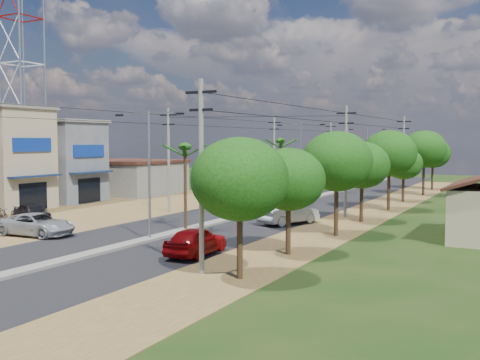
% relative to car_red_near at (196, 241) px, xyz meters
% --- Properties ---
extents(ground, '(160.00, 160.00, 0.00)m').
position_rel_car_red_near_xyz_m(ground, '(-5.00, 2.55, -0.77)').
color(ground, black).
rests_on(ground, ground).
extents(road, '(12.00, 110.00, 0.04)m').
position_rel_car_red_near_xyz_m(road, '(-5.00, 17.55, -0.75)').
color(road, black).
rests_on(road, ground).
extents(median, '(1.00, 90.00, 0.18)m').
position_rel_car_red_near_xyz_m(median, '(-5.00, 20.55, -0.68)').
color(median, '#605E56').
rests_on(median, ground).
extents(dirt_lot_west, '(18.00, 46.00, 0.04)m').
position_rel_car_red_near_xyz_m(dirt_lot_west, '(-20.00, 10.55, -0.75)').
color(dirt_lot_west, brown).
rests_on(dirt_lot_west, ground).
extents(dirt_shoulder_east, '(5.00, 90.00, 0.03)m').
position_rel_car_red_near_xyz_m(dirt_shoulder_east, '(3.50, 17.55, -0.76)').
color(dirt_shoulder_east, brown).
rests_on(dirt_shoulder_east, ground).
extents(shophouse_cream, '(9.00, 6.40, 9.30)m').
position_rel_car_red_near_xyz_m(shophouse_cream, '(-26.98, 9.55, 3.89)').
color(shophouse_cream, tan).
rests_on(shophouse_cream, ground).
extents(shophouse_grey, '(9.00, 6.40, 8.30)m').
position_rel_car_red_near_xyz_m(shophouse_grey, '(-26.98, 16.55, 3.39)').
color(shophouse_grey, '#515359').
rests_on(shophouse_grey, ground).
extents(low_shed, '(10.40, 10.40, 3.95)m').
position_rel_car_red_near_xyz_m(low_shed, '(-26.00, 26.55, 1.19)').
color(low_shed, '#605E56').
rests_on(low_shed, ground).
extents(telecom_tower, '(3.80, 3.80, 43.00)m').
position_rel_car_red_near_xyz_m(telecom_tower, '(-32.00, 16.55, 18.34)').
color(telecom_tower, gray).
rests_on(telecom_tower, ground).
extents(tree_east_a, '(4.40, 4.40, 6.37)m').
position_rel_car_red_near_xyz_m(tree_east_a, '(4.50, -3.45, 3.72)').
color(tree_east_a, black).
rests_on(tree_east_a, ground).
extents(tree_east_b, '(4.00, 4.00, 5.83)m').
position_rel_car_red_near_xyz_m(tree_east_b, '(4.30, 2.55, 3.34)').
color(tree_east_b, black).
rests_on(tree_east_b, ground).
extents(tree_east_c, '(4.60, 4.60, 6.83)m').
position_rel_car_red_near_xyz_m(tree_east_c, '(4.70, 9.55, 4.09)').
color(tree_east_c, black).
rests_on(tree_east_c, ground).
extents(tree_east_d, '(4.20, 4.20, 6.13)m').
position_rel_car_red_near_xyz_m(tree_east_d, '(4.40, 16.55, 3.57)').
color(tree_east_d, black).
rests_on(tree_east_d, ground).
extents(tree_east_e, '(4.80, 4.80, 7.14)m').
position_rel_car_red_near_xyz_m(tree_east_e, '(4.60, 24.55, 4.32)').
color(tree_east_e, black).
rests_on(tree_east_e, ground).
extents(tree_east_f, '(3.80, 3.80, 5.52)m').
position_rel_car_red_near_xyz_m(tree_east_f, '(4.20, 32.55, 3.11)').
color(tree_east_f, black).
rests_on(tree_east_f, ground).
extents(tree_east_g, '(5.00, 5.00, 7.38)m').
position_rel_car_red_near_xyz_m(tree_east_g, '(4.80, 40.55, 4.47)').
color(tree_east_g, black).
rests_on(tree_east_g, ground).
extents(tree_east_h, '(4.40, 4.40, 6.52)m').
position_rel_car_red_near_xyz_m(tree_east_h, '(4.50, 48.55, 3.87)').
color(tree_east_h, black).
rests_on(tree_east_h, ground).
extents(palm_median_near, '(2.00, 2.00, 6.15)m').
position_rel_car_red_near_xyz_m(palm_median_near, '(-5.00, 6.55, 4.76)').
color(palm_median_near, black).
rests_on(palm_median_near, ground).
extents(palm_median_mid, '(2.00, 2.00, 6.55)m').
position_rel_car_red_near_xyz_m(palm_median_mid, '(-5.00, 22.55, 5.13)').
color(palm_median_mid, black).
rests_on(palm_median_mid, ground).
extents(palm_median_far, '(2.00, 2.00, 5.85)m').
position_rel_car_red_near_xyz_m(palm_median_far, '(-5.00, 38.55, 4.49)').
color(palm_median_far, black).
rests_on(palm_median_far, ground).
extents(streetlight_near, '(5.10, 0.18, 8.00)m').
position_rel_car_red_near_xyz_m(streetlight_near, '(-5.00, 2.55, 4.01)').
color(streetlight_near, gray).
rests_on(streetlight_near, ground).
extents(streetlight_mid, '(5.10, 0.18, 8.00)m').
position_rel_car_red_near_xyz_m(streetlight_mid, '(-5.00, 27.55, 4.01)').
color(streetlight_mid, gray).
rests_on(streetlight_mid, ground).
extents(streetlight_far, '(5.10, 0.18, 8.00)m').
position_rel_car_red_near_xyz_m(streetlight_far, '(-5.00, 52.55, 4.01)').
color(streetlight_far, gray).
rests_on(streetlight_far, ground).
extents(utility_pole_w_b, '(1.60, 0.24, 9.00)m').
position_rel_car_red_near_xyz_m(utility_pole_w_b, '(-12.00, 14.55, 3.98)').
color(utility_pole_w_b, '#605E56').
rests_on(utility_pole_w_b, ground).
extents(utility_pole_w_c, '(1.60, 0.24, 9.00)m').
position_rel_car_red_near_xyz_m(utility_pole_w_c, '(-12.00, 36.55, 3.98)').
color(utility_pole_w_c, '#605E56').
rests_on(utility_pole_w_c, ground).
extents(utility_pole_w_d, '(1.60, 0.24, 9.00)m').
position_rel_car_red_near_xyz_m(utility_pole_w_d, '(-12.00, 57.55, 3.98)').
color(utility_pole_w_d, '#605E56').
rests_on(utility_pole_w_d, ground).
extents(utility_pole_e_a, '(1.60, 0.24, 9.00)m').
position_rel_car_red_near_xyz_m(utility_pole_e_a, '(2.50, -3.45, 3.98)').
color(utility_pole_e_a, '#605E56').
rests_on(utility_pole_e_a, ground).
extents(utility_pole_e_b, '(1.60, 0.24, 9.00)m').
position_rel_car_red_near_xyz_m(utility_pole_e_b, '(2.50, 18.55, 3.98)').
color(utility_pole_e_b, '#605E56').
rests_on(utility_pole_e_b, ground).
extents(utility_pole_e_c, '(1.60, 0.24, 9.00)m').
position_rel_car_red_near_xyz_m(utility_pole_e_c, '(2.50, 40.55, 3.98)').
color(utility_pole_e_c, '#605E56').
rests_on(utility_pole_e_c, ground).
extents(car_red_near, '(2.06, 4.63, 1.54)m').
position_rel_car_red_near_xyz_m(car_red_near, '(0.00, 0.00, 0.00)').
color(car_red_near, maroon).
rests_on(car_red_near, ground).
extents(car_silver_mid, '(3.47, 5.28, 1.64)m').
position_rel_car_red_near_xyz_m(car_silver_mid, '(-0.01, 12.81, 0.05)').
color(car_silver_mid, '#989B9F').
rests_on(car_silver_mid, ground).
extents(car_white_far, '(2.48, 4.76, 1.32)m').
position_rel_car_red_near_xyz_m(car_white_far, '(-9.65, 25.51, -0.11)').
color(car_white_far, silver).
rests_on(car_white_far, ground).
extents(car_parked_silver, '(5.40, 2.81, 1.45)m').
position_rel_car_red_near_xyz_m(car_parked_silver, '(-12.50, 0.41, -0.05)').
color(car_parked_silver, '#989B9F').
rests_on(car_parked_silver, ground).
extents(car_parked_dark, '(4.36, 2.84, 1.38)m').
position_rel_car_red_near_xyz_m(car_parked_dark, '(-17.97, 4.94, -0.08)').
color(car_parked_dark, black).
rests_on(car_parked_dark, ground).
extents(moto_rider_east, '(0.77, 1.63, 0.82)m').
position_rel_car_red_near_xyz_m(moto_rider_east, '(-2.61, 3.87, -0.36)').
color(moto_rider_east, black).
rests_on(moto_rider_east, ground).
extents(moto_rider_west_a, '(0.94, 1.65, 0.82)m').
position_rel_car_red_near_xyz_m(moto_rider_west_a, '(-6.20, 24.83, -0.36)').
color(moto_rider_west_a, black).
rests_on(moto_rider_west_a, ground).
extents(moto_rider_west_b, '(1.06, 1.96, 1.13)m').
position_rel_car_red_near_xyz_m(moto_rider_west_b, '(-8.26, 33.22, -0.21)').
color(moto_rider_west_b, black).
rests_on(moto_rider_west_b, ground).
extents(roadside_sign, '(0.23, 1.14, 0.95)m').
position_rel_car_red_near_xyz_m(roadside_sign, '(-13.00, 0.28, -0.30)').
color(roadside_sign, '#AE104C').
rests_on(roadside_sign, ground).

